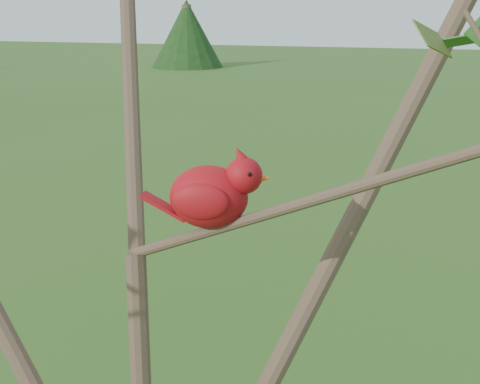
% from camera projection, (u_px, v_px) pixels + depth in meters
% --- Properties ---
extents(crabapple_tree, '(2.35, 2.05, 2.95)m').
position_uv_depth(crabapple_tree, '(139.00, 176.00, 0.96)').
color(crabapple_tree, '#493727').
rests_on(crabapple_tree, ground).
extents(cardinal, '(0.21, 0.12, 0.15)m').
position_uv_depth(cardinal, '(213.00, 194.00, 1.05)').
color(cardinal, '#B30F11').
rests_on(cardinal, ground).
extents(distant_trees, '(40.65, 14.41, 3.67)m').
position_uv_depth(distant_trees, '(407.00, 29.00, 22.36)').
color(distant_trees, '#493727').
rests_on(distant_trees, ground).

